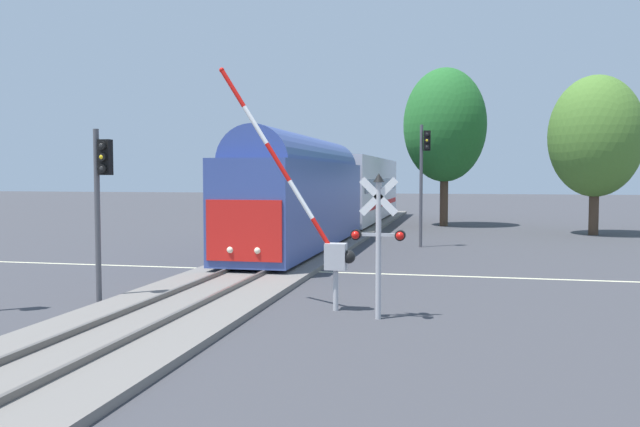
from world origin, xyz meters
TOP-DOWN VIEW (x-y plane):
  - ground_plane at (0.00, 0.00)m, footprint 220.00×220.00m
  - road_centre_stripe at (0.00, 0.00)m, footprint 44.00×0.20m
  - railway_track at (0.00, 0.00)m, footprint 4.40×80.00m
  - commuter_train at (0.00, 15.79)m, footprint 3.04×38.82m
  - crossing_gate_near at (3.73, -6.74)m, footprint 3.76×0.40m
  - crossing_signal_mast at (5.37, -7.57)m, footprint 1.36×0.44m
  - crossing_gate_far at (-3.85, 6.74)m, footprint 3.24×0.40m
  - traffic_signal_far_side at (5.52, 9.42)m, footprint 0.53×0.38m
  - traffic_signal_median at (-2.57, -6.99)m, footprint 0.53×0.38m
  - maple_right_background at (15.26, 18.48)m, footprint 5.53×5.53m
  - elm_centre_background at (6.17, 23.79)m, footprint 5.86×5.86m

SIDE VIEW (x-z plane):
  - ground_plane at x=0.00m, z-range 0.00..0.00m
  - road_centre_stripe at x=0.00m, z-range 0.00..0.01m
  - railway_track at x=0.00m, z-range -0.06..0.26m
  - crossing_gate_far at x=-3.85m, z-range -0.92..4.74m
  - crossing_gate_near at x=3.73m, z-range -1.15..5.38m
  - crossing_signal_mast at x=5.37m, z-range 0.41..4.06m
  - commuter_train at x=0.00m, z-range 0.21..5.37m
  - traffic_signal_median at x=-2.57m, z-range 0.84..5.75m
  - traffic_signal_far_side at x=5.52m, z-range 1.03..7.18m
  - maple_right_background at x=15.26m, z-range 1.14..10.80m
  - elm_centre_background at x=6.17m, z-range 1.56..12.81m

